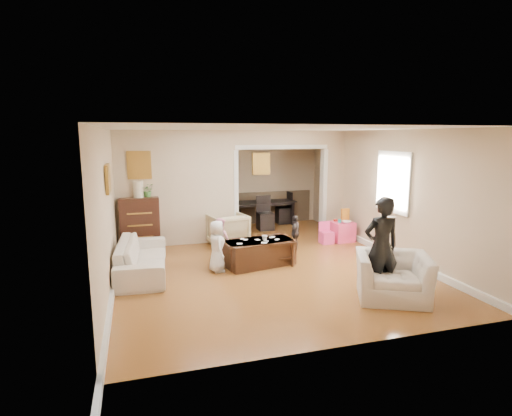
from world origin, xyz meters
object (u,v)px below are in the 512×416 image
object	(u,v)px
armchair_front	(393,277)
cyan_cup	(340,221)
armchair_back	(228,230)
child_kneel_b	(220,241)
coffee_table	(259,253)
coffee_cup	(265,238)
dresser	(140,223)
sofa	(142,257)
table_lamp	(138,189)
child_kneel_a	(217,246)
child_toddler	(295,233)
dining_table	(258,213)
adult_person	(381,247)
play_table	(342,231)

from	to	relation	value
armchair_front	cyan_cup	size ratio (longest dim) A/B	13.34
armchair_back	child_kneel_b	distance (m)	1.34
coffee_table	coffee_cup	bearing A→B (deg)	-26.57
coffee_table	child_kneel_b	world-z (taller)	child_kneel_b
dresser	child_kneel_b	bearing A→B (deg)	-46.51
sofa	table_lamp	bearing A→B (deg)	4.16
coffee_table	child_kneel_a	bearing A→B (deg)	-169.99
table_lamp	child_toddler	size ratio (longest dim) A/B	0.46
sofa	armchair_back	bearing A→B (deg)	-48.77
child_kneel_a	coffee_cup	bearing A→B (deg)	-85.94
table_lamp	armchair_front	bearing A→B (deg)	-47.57
coffee_table	cyan_cup	distance (m)	2.60
armchair_front	dresser	bearing A→B (deg)	158.19
dining_table	child_kneel_b	world-z (taller)	child_kneel_b
child_kneel_b	child_toddler	distance (m)	1.81
child_kneel_a	child_kneel_b	xyz separation A→B (m)	(0.15, 0.45, -0.02)
sofa	child_kneel_b	distance (m)	1.50
table_lamp	child_kneel_b	distance (m)	2.33
adult_person	child_kneel_b	distance (m)	3.12
table_lamp	child_kneel_a	xyz separation A→B (m)	(1.33, -2.01, -0.85)
coffee_table	dresser	bearing A→B (deg)	139.52
dresser	coffee_table	world-z (taller)	dresser
table_lamp	cyan_cup	xyz separation A→B (m)	(4.51, -0.72, -0.83)
armchair_front	child_kneel_a	size ratio (longest dim) A/B	1.12
play_table	coffee_cup	bearing A→B (deg)	-151.82
dresser	child_kneel_a	distance (m)	2.42
armchair_front	dresser	world-z (taller)	dresser
sofa	child_kneel_b	size ratio (longest dim) A/B	2.28
armchair_front	adult_person	size ratio (longest dim) A/B	0.68
coffee_table	child_kneel_a	xyz separation A→B (m)	(-0.85, -0.15, 0.23)
dresser	table_lamp	world-z (taller)	table_lamp
sofa	cyan_cup	world-z (taller)	sofa
sofa	dresser	bearing A→B (deg)	4.16
sofa	coffee_table	size ratio (longest dim) A/B	1.59
sofa	child_toddler	distance (m)	3.29
dining_table	armchair_front	bearing A→B (deg)	-89.24
coffee_cup	dining_table	xyz separation A→B (m)	(0.94, 3.55, -0.20)
dining_table	child_kneel_a	size ratio (longest dim) A/B	2.03
play_table	cyan_cup	bearing A→B (deg)	-153.43
armchair_back	coffee_cup	bearing A→B (deg)	91.67
table_lamp	armchair_back	bearing A→B (deg)	-8.92
armchair_back	adult_person	xyz separation A→B (m)	(1.63, -3.58, 0.42)
armchair_back	armchair_front	xyz separation A→B (m)	(1.76, -3.72, -0.02)
sofa	coffee_table	distance (m)	2.18
cyan_cup	sofa	bearing A→B (deg)	-167.12
sofa	armchair_back	size ratio (longest dim) A/B	2.60
play_table	child_kneel_a	bearing A→B (deg)	-157.67
dresser	cyan_cup	distance (m)	4.56
sofa	child_toddler	bearing A→B (deg)	-74.78
coffee_table	child_kneel_a	world-z (taller)	child_kneel_a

